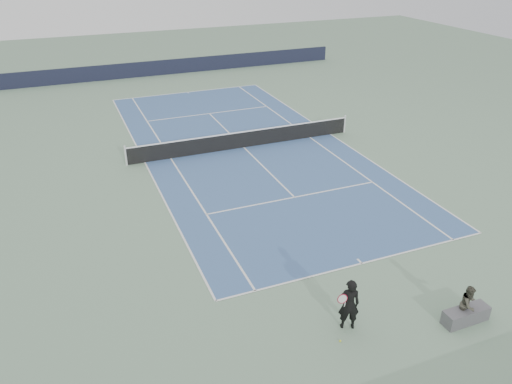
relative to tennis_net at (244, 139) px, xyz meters
name	(u,v)px	position (x,y,z in m)	size (l,w,h in m)	color
ground	(244,148)	(0.00, 0.00, -0.50)	(80.00, 80.00, 0.00)	gray
court_surface	(244,147)	(0.00, 0.00, -0.50)	(10.97, 23.77, 0.01)	#3C5D8F
tennis_net	(244,139)	(0.00, 0.00, 0.00)	(12.90, 0.10, 1.07)	silver
windscreen_far	(169,67)	(0.00, 17.88, 0.10)	(30.00, 0.25, 1.20)	black
tennis_player	(349,304)	(-2.21, -14.47, 0.35)	(0.84, 0.66, 1.71)	black
tennis_ball	(340,341)	(-2.71, -14.95, -0.47)	(0.06, 0.06, 0.06)	yellow
spectator_bench	(467,309)	(1.23, -15.62, -0.04)	(1.56, 0.94, 1.30)	#515055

